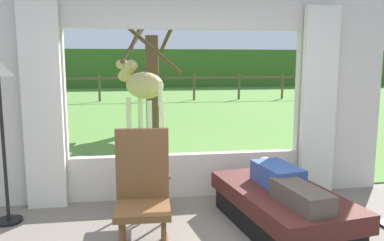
# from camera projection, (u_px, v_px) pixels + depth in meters

# --- Properties ---
(back_wall_with_window) EXTENTS (5.20, 0.12, 2.55)m
(back_wall_with_window) POSITION_uv_depth(u_px,v_px,m) (186.00, 99.00, 4.89)
(back_wall_with_window) COLOR beige
(back_wall_with_window) RESTS_ON ground_plane
(curtain_panel_left) EXTENTS (0.44, 0.10, 2.40)m
(curtain_panel_left) POSITION_uv_depth(u_px,v_px,m) (43.00, 107.00, 4.50)
(curtain_panel_left) COLOR silver
(curtain_panel_left) RESTS_ON ground_plane
(curtain_panel_right) EXTENTS (0.44, 0.10, 2.40)m
(curtain_panel_right) POSITION_uv_depth(u_px,v_px,m) (319.00, 102.00, 5.01)
(curtain_panel_right) COLOR silver
(curtain_panel_right) RESTS_ON ground_plane
(outdoor_pasture_lawn) EXTENTS (36.00, 21.68, 0.02)m
(outdoor_pasture_lawn) POSITION_uv_depth(u_px,v_px,m) (149.00, 103.00, 15.72)
(outdoor_pasture_lawn) COLOR #568438
(outdoor_pasture_lawn) RESTS_ON ground_plane
(distant_hill_ridge) EXTENTS (36.00, 2.00, 2.40)m
(distant_hill_ridge) POSITION_uv_depth(u_px,v_px,m) (142.00, 68.00, 25.15)
(distant_hill_ridge) COLOR #3D6A25
(distant_hill_ridge) RESTS_ON ground_plane
(recliner_sofa) EXTENTS (1.16, 1.82, 0.42)m
(recliner_sofa) POSITION_uv_depth(u_px,v_px,m) (281.00, 208.00, 4.04)
(recliner_sofa) COLOR black
(recliner_sofa) RESTS_ON ground_plane
(reclining_person) EXTENTS (0.43, 1.44, 0.22)m
(reclining_person) POSITION_uv_depth(u_px,v_px,m) (284.00, 182.00, 3.94)
(reclining_person) COLOR #334C8C
(reclining_person) RESTS_ON recliner_sofa
(rocking_chair) EXTENTS (0.50, 0.70, 1.12)m
(rocking_chair) POSITION_uv_depth(u_px,v_px,m) (143.00, 194.00, 3.51)
(rocking_chair) COLOR brown
(rocking_chair) RESTS_ON ground_plane
(side_table) EXTENTS (0.44, 0.44, 0.52)m
(side_table) POSITION_uv_depth(u_px,v_px,m) (149.00, 180.00, 4.31)
(side_table) COLOR brown
(side_table) RESTS_ON ground_plane
(potted_plant) EXTENTS (0.22, 0.22, 0.32)m
(potted_plant) POSITION_uv_depth(u_px,v_px,m) (141.00, 154.00, 4.32)
(potted_plant) COLOR #9E6042
(potted_plant) RESTS_ON side_table
(book_stack) EXTENTS (0.18, 0.16, 0.05)m
(book_stack) POSITION_uv_depth(u_px,v_px,m) (157.00, 171.00, 4.25)
(book_stack) COLOR #59336B
(book_stack) RESTS_ON side_table
(horse) EXTENTS (1.28, 1.71, 1.73)m
(horse) POSITION_uv_depth(u_px,v_px,m) (142.00, 86.00, 8.85)
(horse) COLOR tan
(horse) RESTS_ON outdoor_pasture_lawn
(pasture_tree) EXTENTS (1.45, 1.46, 2.73)m
(pasture_tree) POSITION_uv_depth(u_px,v_px,m) (152.00, 77.00, 9.62)
(pasture_tree) COLOR #4C3823
(pasture_tree) RESTS_ON outdoor_pasture_lawn
(pasture_fence_line) EXTENTS (16.10, 0.10, 1.10)m
(pasture_fence_line) POSITION_uv_depth(u_px,v_px,m) (148.00, 84.00, 16.60)
(pasture_fence_line) COLOR brown
(pasture_fence_line) RESTS_ON outdoor_pasture_lawn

